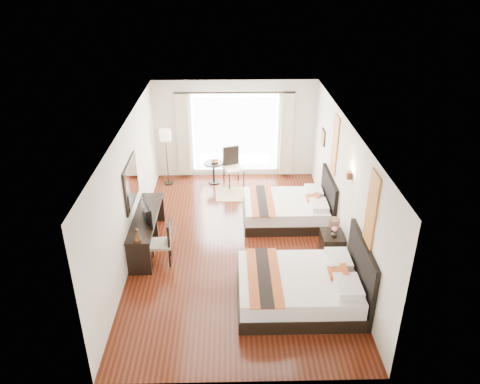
{
  "coord_description": "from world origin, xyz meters",
  "views": [
    {
      "loc": [
        -0.15,
        -8.77,
        5.79
      ],
      "look_at": [
        0.06,
        0.39,
        1.13
      ],
      "focal_mm": 35.0,
      "sensor_mm": 36.0,
      "label": 1
    }
  ],
  "objects_px": {
    "vase": "(334,236)",
    "table_lamp": "(334,224)",
    "desk_chair": "(162,250)",
    "side_table": "(214,173)",
    "fruit_bowl": "(215,162)",
    "bed_far": "(289,209)",
    "bed_near": "(303,287)",
    "nightstand": "(332,245)",
    "console_desk": "(147,231)",
    "television": "(144,213)",
    "floor_lamp": "(165,139)",
    "window_chair": "(233,174)"
  },
  "relations": [
    {
      "from": "nightstand",
      "to": "side_table",
      "type": "bearing_deg",
      "value": 125.2
    },
    {
      "from": "table_lamp",
      "to": "floor_lamp",
      "type": "distance_m",
      "value": 5.33
    },
    {
      "from": "bed_far",
      "to": "side_table",
      "type": "bearing_deg",
      "value": 131.4
    },
    {
      "from": "desk_chair",
      "to": "vase",
      "type": "bearing_deg",
      "value": 176.68
    },
    {
      "from": "bed_near",
      "to": "bed_far",
      "type": "relative_size",
      "value": 1.1
    },
    {
      "from": "fruit_bowl",
      "to": "bed_far",
      "type": "bearing_deg",
      "value": -49.05
    },
    {
      "from": "console_desk",
      "to": "television",
      "type": "bearing_deg",
      "value": -85.68
    },
    {
      "from": "bed_far",
      "to": "vase",
      "type": "bearing_deg",
      "value": -66.47
    },
    {
      "from": "bed_far",
      "to": "window_chair",
      "type": "xyz_separation_m",
      "value": [
        -1.33,
        2.0,
        0.03
      ]
    },
    {
      "from": "bed_near",
      "to": "nightstand",
      "type": "distance_m",
      "value": 1.68
    },
    {
      "from": "table_lamp",
      "to": "window_chair",
      "type": "xyz_separation_m",
      "value": [
        -2.08,
        3.48,
        -0.42
      ]
    },
    {
      "from": "nightstand",
      "to": "vase",
      "type": "height_order",
      "value": "vase"
    },
    {
      "from": "bed_far",
      "to": "console_desk",
      "type": "bearing_deg",
      "value": -162.1
    },
    {
      "from": "bed_far",
      "to": "television",
      "type": "distance_m",
      "value": 3.56
    },
    {
      "from": "nightstand",
      "to": "window_chair",
      "type": "distance_m",
      "value": 4.11
    },
    {
      "from": "console_desk",
      "to": "floor_lamp",
      "type": "relative_size",
      "value": 1.37
    },
    {
      "from": "vase",
      "to": "table_lamp",
      "type": "bearing_deg",
      "value": 82.05
    },
    {
      "from": "table_lamp",
      "to": "desk_chair",
      "type": "height_order",
      "value": "desk_chair"
    },
    {
      "from": "desk_chair",
      "to": "fruit_bowl",
      "type": "relative_size",
      "value": 4.18
    },
    {
      "from": "table_lamp",
      "to": "television",
      "type": "bearing_deg",
      "value": 177.63
    },
    {
      "from": "table_lamp",
      "to": "television",
      "type": "relative_size",
      "value": 0.48
    },
    {
      "from": "television",
      "to": "bed_far",
      "type": "bearing_deg",
      "value": -88.89
    },
    {
      "from": "bed_far",
      "to": "television",
      "type": "relative_size",
      "value": 2.71
    },
    {
      "from": "bed_near",
      "to": "bed_far",
      "type": "height_order",
      "value": "bed_near"
    },
    {
      "from": "window_chair",
      "to": "fruit_bowl",
      "type": "bearing_deg",
      "value": -125.03
    },
    {
      "from": "bed_far",
      "to": "desk_chair",
      "type": "bearing_deg",
      "value": -149.53
    },
    {
      "from": "bed_far",
      "to": "desk_chair",
      "type": "height_order",
      "value": "bed_far"
    },
    {
      "from": "vase",
      "to": "side_table",
      "type": "height_order",
      "value": "vase"
    },
    {
      "from": "bed_near",
      "to": "console_desk",
      "type": "distance_m",
      "value": 3.72
    },
    {
      "from": "vase",
      "to": "fruit_bowl",
      "type": "relative_size",
      "value": 0.58
    },
    {
      "from": "television",
      "to": "desk_chair",
      "type": "xyz_separation_m",
      "value": [
        0.37,
        -0.37,
        -0.68
      ]
    },
    {
      "from": "table_lamp",
      "to": "floor_lamp",
      "type": "relative_size",
      "value": 0.23
    },
    {
      "from": "console_desk",
      "to": "window_chair",
      "type": "height_order",
      "value": "window_chair"
    },
    {
      "from": "vase",
      "to": "desk_chair",
      "type": "bearing_deg",
      "value": -179.7
    },
    {
      "from": "bed_far",
      "to": "table_lamp",
      "type": "height_order",
      "value": "bed_far"
    },
    {
      "from": "television",
      "to": "fruit_bowl",
      "type": "xyz_separation_m",
      "value": [
        1.39,
        3.44,
        -0.33
      ]
    },
    {
      "from": "bed_near",
      "to": "fruit_bowl",
      "type": "distance_m",
      "value": 5.45
    },
    {
      "from": "television",
      "to": "window_chair",
      "type": "relative_size",
      "value": 0.71
    },
    {
      "from": "vase",
      "to": "window_chair",
      "type": "distance_m",
      "value": 4.21
    },
    {
      "from": "side_table",
      "to": "window_chair",
      "type": "height_order",
      "value": "window_chair"
    },
    {
      "from": "side_table",
      "to": "television",
      "type": "bearing_deg",
      "value": -111.47
    },
    {
      "from": "console_desk",
      "to": "floor_lamp",
      "type": "xyz_separation_m",
      "value": [
        0.1,
        3.15,
        0.97
      ]
    },
    {
      "from": "vase",
      "to": "fruit_bowl",
      "type": "xyz_separation_m",
      "value": [
        -2.57,
        3.79,
        0.08
      ]
    },
    {
      "from": "nightstand",
      "to": "side_table",
      "type": "xyz_separation_m",
      "value": [
        -2.61,
        3.7,
        0.04
      ]
    },
    {
      "from": "vase",
      "to": "television",
      "type": "bearing_deg",
      "value": 174.97
    },
    {
      "from": "television",
      "to": "side_table",
      "type": "bearing_deg",
      "value": -42.49
    },
    {
      "from": "desk_chair",
      "to": "side_table",
      "type": "height_order",
      "value": "desk_chair"
    },
    {
      "from": "television",
      "to": "desk_chair",
      "type": "height_order",
      "value": "television"
    },
    {
      "from": "vase",
      "to": "television",
      "type": "distance_m",
      "value": 4.0
    },
    {
      "from": "vase",
      "to": "window_chair",
      "type": "relative_size",
      "value": 0.12
    }
  ]
}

